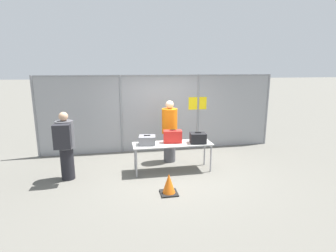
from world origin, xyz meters
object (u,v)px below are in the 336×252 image
object	(u,v)px
suitcase_black	(198,138)
inspection_table	(173,146)
security_worker_near	(170,131)
suitcase_red	(173,137)
suitcase_grey	(147,140)
traffic_cone	(169,185)
traveler_hooded	(65,144)
utility_trailer	(207,124)

from	to	relation	value
suitcase_black	inspection_table	bearing A→B (deg)	173.15
inspection_table	security_worker_near	bearing A→B (deg)	84.71
suitcase_red	suitcase_grey	bearing A→B (deg)	-175.42
inspection_table	suitcase_red	bearing A→B (deg)	77.46
security_worker_near	traffic_cone	distance (m)	2.11
suitcase_grey	inspection_table	bearing A→B (deg)	-1.86
suitcase_red	traffic_cone	xyz separation A→B (m)	(-0.36, -1.31, -0.68)
suitcase_red	security_worker_near	xyz separation A→B (m)	(0.05, 0.64, 0.00)
suitcase_grey	suitcase_red	bearing A→B (deg)	4.58
traveler_hooded	utility_trailer	bearing A→B (deg)	52.95
utility_trailer	traffic_cone	xyz separation A→B (m)	(-2.53, -4.88, -0.18)
inspection_table	traveler_hooded	distance (m)	2.56
utility_trailer	security_worker_near	bearing A→B (deg)	-125.97
security_worker_near	traffic_cone	xyz separation A→B (m)	(-0.40, -1.95, -0.69)
suitcase_black	traveler_hooded	size ratio (longest dim) A/B	0.27
suitcase_grey	suitcase_black	bearing A→B (deg)	-4.37
inspection_table	security_worker_near	xyz separation A→B (m)	(0.07, 0.71, 0.22)
suitcase_grey	suitcase_black	world-z (taller)	suitcase_black
suitcase_black	traffic_cone	world-z (taller)	suitcase_black
suitcase_black	security_worker_near	size ratio (longest dim) A/B	0.25
security_worker_near	traffic_cone	size ratio (longest dim) A/B	3.84
suitcase_grey	utility_trailer	xyz separation A→B (m)	(2.83, 3.62, -0.45)
inspection_table	suitcase_grey	distance (m)	0.66
suitcase_grey	traveler_hooded	xyz separation A→B (m)	(-1.91, -0.10, 0.05)
inspection_table	utility_trailer	world-z (taller)	inspection_table
suitcase_red	traffic_cone	world-z (taller)	suitcase_red
inspection_table	traffic_cone	bearing A→B (deg)	-105.34
security_worker_near	inspection_table	bearing A→B (deg)	73.39
suitcase_black	traveler_hooded	distance (m)	3.19
suitcase_grey	suitcase_black	xyz separation A→B (m)	(1.28, -0.10, 0.02)
suitcase_grey	utility_trailer	size ratio (longest dim) A/B	0.12
traveler_hooded	security_worker_near	world-z (taller)	security_worker_near
utility_trailer	suitcase_black	bearing A→B (deg)	-112.66
suitcase_grey	traveler_hooded	bearing A→B (deg)	-176.94
suitcase_red	utility_trailer	size ratio (longest dim) A/B	0.13
inspection_table	utility_trailer	distance (m)	4.26
inspection_table	suitcase_grey	bearing A→B (deg)	178.14
inspection_table	traveler_hooded	xyz separation A→B (m)	(-2.55, -0.08, 0.22)
traffic_cone	suitcase_black	bearing A→B (deg)	49.79
inspection_table	traffic_cone	size ratio (longest dim) A/B	4.43
traveler_hooded	traffic_cone	bearing A→B (deg)	-12.81
suitcase_grey	security_worker_near	xyz separation A→B (m)	(0.71, 0.69, 0.05)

